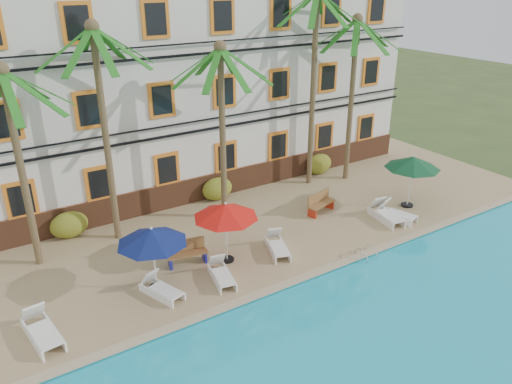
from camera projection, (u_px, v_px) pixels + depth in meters
ground at (285, 273)px, 18.28m from camera, size 100.00×100.00×0.00m
pool_deck at (219, 219)px, 22.08m from camera, size 30.00×12.00×0.25m
pool_coping at (301, 278)px, 17.48m from camera, size 30.00×0.35×0.06m
hotel_building at (166, 81)px, 23.81m from camera, size 25.40×6.44×10.22m
palm_a at (15, 141)px, 16.57m from camera, size 4.17×4.17×7.32m
palm_b at (102, 107)px, 18.12m from camera, size 4.17×4.17×8.44m
palm_c at (222, 109)px, 20.08m from camera, size 4.17×4.17×7.51m
palm_d at (314, 66)px, 23.21m from camera, size 4.17×4.17×9.37m
palm_e at (353, 78)px, 24.05m from camera, size 4.17×4.17×8.17m
shrub_left at (69, 225)px, 20.07m from camera, size 1.50×0.90×1.10m
shrub_mid at (217, 189)px, 23.44m from camera, size 1.50×0.90×1.10m
shrub_right at (319, 164)px, 26.48m from camera, size 1.50×0.90×1.10m
umbrella_blue at (152, 236)px, 16.18m from camera, size 2.36×2.36×2.36m
umbrella_red at (226, 211)px, 17.82m from camera, size 2.40×2.40×2.40m
umbrella_green at (413, 163)px, 22.17m from camera, size 2.48×2.48×2.48m
lounger_a at (42, 330)px, 14.53m from camera, size 0.93×2.02×0.92m
lounger_b at (161, 289)px, 16.53m from camera, size 1.11×1.76×0.79m
lounger_c at (221, 274)px, 17.34m from camera, size 0.95×1.78×0.80m
lounger_d at (277, 246)px, 19.11m from camera, size 1.19×1.85×0.82m
lounger_e at (386, 214)px, 21.59m from camera, size 0.98×1.97×0.89m
lounger_f at (395, 213)px, 21.69m from camera, size 1.14×1.87×0.83m
bench_left at (187, 252)px, 18.29m from camera, size 1.56×0.76×0.93m
bench_right at (320, 203)px, 22.22m from camera, size 1.57×0.83×0.93m
pool_ladder at (366, 256)px, 18.92m from camera, size 0.54×0.74×0.74m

